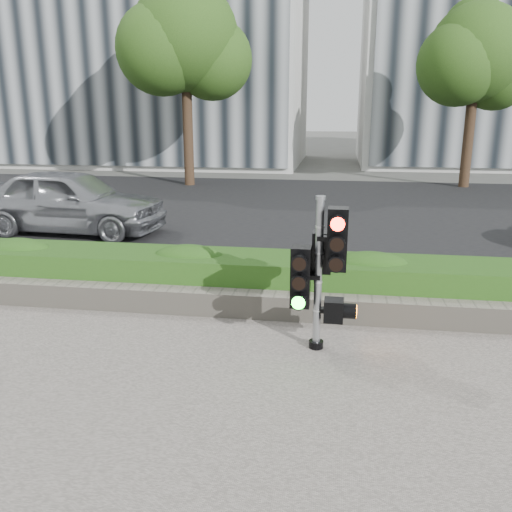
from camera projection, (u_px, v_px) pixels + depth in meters
name	position (u px, v px, depth m)	size (l,w,h in m)	color
ground	(236.00, 385.00, 5.76)	(120.00, 120.00, 0.00)	#51514C
road	(302.00, 211.00, 15.28)	(60.00, 13.00, 0.02)	black
curb	(272.00, 286.00, 8.74)	(60.00, 0.25, 0.12)	gray
stone_wall	(261.00, 305.00, 7.51)	(12.00, 0.32, 0.34)	gray
hedge	(267.00, 279.00, 8.09)	(12.00, 1.00, 0.68)	#468629
building_left	(143.00, 9.00, 26.96)	(16.00, 9.00, 15.00)	#B7B7B2
tree_left	(185.00, 41.00, 18.93)	(4.61, 4.03, 7.34)	black
tree_right	(476.00, 57.00, 18.57)	(4.10, 3.58, 6.53)	black
traffic_signal	(321.00, 266.00, 6.32)	(0.64, 0.46, 1.86)	black
car_silver	(70.00, 201.00, 12.40)	(1.75, 4.35, 1.48)	#9D9FA4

